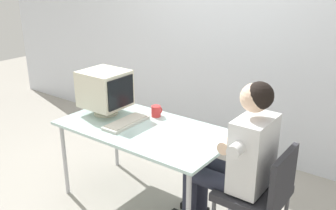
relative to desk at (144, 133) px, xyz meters
The scene contains 8 objects.
ground_plane 0.66m from the desk, ahead, with size 12.00×12.00×0.00m, color #9E998E.
wall_back 1.66m from the desk, 77.91° to the left, with size 8.00×0.10×3.00m, color silver.
desk is the anchor object (origin of this frame).
crt_monitor 0.55m from the desk, behind, with size 0.39×0.36×0.40m.
keyboard 0.18m from the desk, 166.68° to the right, with size 0.17×0.43×0.03m.
office_chair 1.04m from the desk, ahead, with size 0.45×0.45×0.82m.
person_seated 0.83m from the desk, ahead, with size 0.75×0.57×1.27m.
desk_mug 0.28m from the desk, 105.59° to the left, with size 0.08×0.09×0.10m.
Camera 1 is at (1.85, -2.17, 1.96)m, focal length 40.05 mm.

